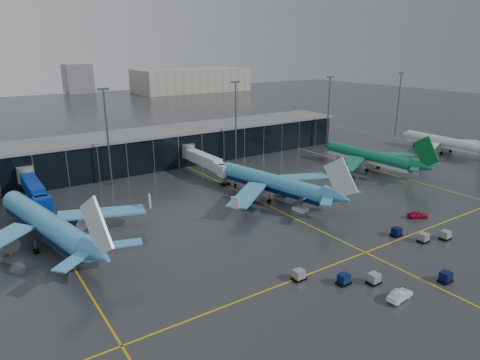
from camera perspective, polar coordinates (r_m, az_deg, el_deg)
ground at (r=84.42m, az=4.06°, el=-7.50°), size 600.00×600.00×0.00m
terminal_pier at (r=134.36m, az=-12.39°, el=4.06°), size 142.00×17.00×10.70m
jet_bridges at (r=108.25m, az=-25.82°, el=-1.00°), size 94.00×27.50×7.20m
flood_masts at (r=123.84m, az=-8.38°, el=7.14°), size 203.00×0.50×25.50m
distant_hangars at (r=345.21m, az=-17.91°, el=12.15°), size 260.00×71.00×22.00m
taxi_lines at (r=97.80m, az=4.87°, el=-3.93°), size 220.00×120.00×0.02m
airliner_arkefly at (r=86.17m, az=-24.71°, el=-3.62°), size 47.86×52.14×13.86m
airliner_klm_near at (r=103.07m, az=4.17°, el=1.00°), size 44.39×48.43×12.93m
airliner_aer_lingus at (r=133.88m, az=16.82°, el=4.00°), size 36.62×41.34×12.34m
airliner_ba at (r=164.52m, az=25.47°, el=5.35°), size 35.76×40.18×11.80m
baggage_carts at (r=79.20m, az=19.65°, el=-9.70°), size 35.56×16.67×1.70m
mobile_airstair at (r=97.39m, az=8.08°, el=-3.66°), size 2.53×3.42×3.45m
service_van_red at (r=100.34m, az=22.63°, el=-4.27°), size 4.60×3.55×1.46m
service_van_white at (r=68.71m, az=20.53°, el=-14.18°), size 4.76×2.04×1.53m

